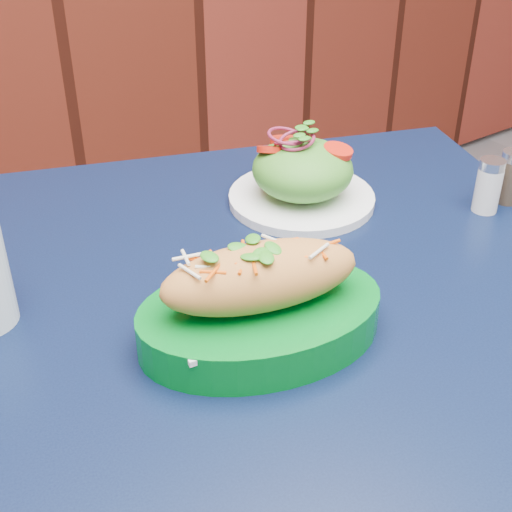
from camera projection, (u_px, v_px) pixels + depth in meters
cafe_table at (269, 363)px, 0.81m from camera, size 1.03×1.03×0.75m
banh_mi_basket at (260, 303)px, 0.69m from camera, size 0.28×0.22×0.11m
salad_plate at (302, 176)px, 0.94m from camera, size 0.20×0.20×0.10m
salt_shaker at (488, 186)px, 0.92m from camera, size 0.03×0.03×0.07m
pepper_shaker at (511, 177)px, 0.94m from camera, size 0.03×0.03×0.07m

